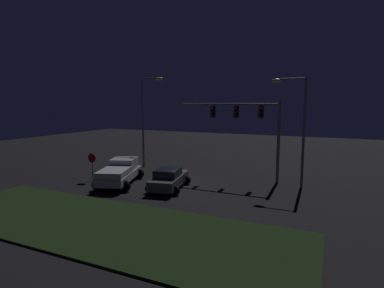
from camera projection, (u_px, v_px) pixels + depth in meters
ground_plane at (183, 182)px, 24.14m from camera, size 80.00×80.00×0.00m
grass_median at (102, 224)px, 15.61m from camera, size 20.75×6.58×0.10m
pickup_truck at (120, 171)px, 23.69m from camera, size 4.03×5.76×1.80m
car_sedan at (169, 179)px, 22.26m from camera, size 3.00×4.66×1.51m
traffic_signal_gantry at (248, 120)px, 24.38m from camera, size 8.32×0.56×6.50m
street_lamp_left at (147, 112)px, 29.31m from camera, size 2.35×0.44×8.69m
street_lamp_right at (297, 118)px, 22.32m from camera, size 2.52×0.44×8.10m
stop_sign at (92, 161)px, 24.55m from camera, size 0.76×0.08×2.23m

